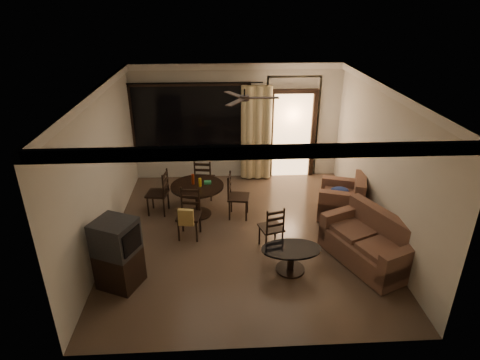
{
  "coord_description": "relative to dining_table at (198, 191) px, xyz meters",
  "views": [
    {
      "loc": [
        -0.44,
        -6.57,
        4.22
      ],
      "look_at": [
        -0.06,
        0.2,
        1.06
      ],
      "focal_mm": 30.0,
      "sensor_mm": 36.0,
      "label": 1
    }
  ],
  "objects": [
    {
      "name": "ground",
      "position": [
        0.9,
        -0.82,
        -0.54
      ],
      "size": [
        5.5,
        5.5,
        0.0
      ],
      "primitive_type": "plane",
      "color": "#7F6651",
      "rests_on": "ground"
    },
    {
      "name": "room_shell",
      "position": [
        1.5,
        0.95,
        1.29
      ],
      "size": [
        5.5,
        6.7,
        5.5
      ],
      "color": "beige",
      "rests_on": "ground"
    },
    {
      "name": "dining_table",
      "position": [
        0.0,
        0.0,
        0.0
      ],
      "size": [
        1.08,
        1.08,
        0.9
      ],
      "rotation": [
        0.0,
        0.0,
        -0.15
      ],
      "color": "black",
      "rests_on": "ground"
    },
    {
      "name": "dining_chair_west",
      "position": [
        -0.83,
        0.12,
        -0.25
      ],
      "size": [
        0.48,
        0.48,
        0.95
      ],
      "rotation": [
        0.0,
        0.0,
        -1.72
      ],
      "color": "black",
      "rests_on": "ground"
    },
    {
      "name": "dining_chair_east",
      "position": [
        0.83,
        -0.13,
        -0.25
      ],
      "size": [
        0.48,
        0.48,
        0.95
      ],
      "rotation": [
        0.0,
        0.0,
        1.42
      ],
      "color": "black",
      "rests_on": "ground"
    },
    {
      "name": "dining_chair_south",
      "position": [
        -0.13,
        -0.85,
        -0.23
      ],
      "size": [
        0.48,
        0.53,
        0.95
      ],
      "rotation": [
        0.0,
        0.0,
        -0.15
      ],
      "color": "black",
      "rests_on": "ground"
    },
    {
      "name": "dining_chair_north",
      "position": [
        0.12,
        0.78,
        -0.25
      ],
      "size": [
        0.48,
        0.48,
        0.95
      ],
      "rotation": [
        0.0,
        0.0,
        2.99
      ],
      "color": "black",
      "rests_on": "ground"
    },
    {
      "name": "tv_cabinet",
      "position": [
        -1.14,
        -2.16,
        0.04
      ],
      "size": [
        0.76,
        0.74,
        1.15
      ],
      "rotation": [
        0.0,
        0.0,
        -0.42
      ],
      "color": "black",
      "rests_on": "ground"
    },
    {
      "name": "sofa",
      "position": [
        3.01,
        -1.78,
        -0.2
      ],
      "size": [
        1.42,
        1.81,
        0.85
      ],
      "rotation": [
        0.0,
        0.0,
        0.42
      ],
      "color": "#4D2923",
      "rests_on": "ground"
    },
    {
      "name": "armchair",
      "position": [
        3.01,
        -0.22,
        -0.17
      ],
      "size": [
        1.11,
        1.11,
        0.88
      ],
      "rotation": [
        0.0,
        0.0,
        -0.33
      ],
      "color": "#4D2923",
      "rests_on": "ground"
    },
    {
      "name": "coffee_table",
      "position": [
        1.61,
        -1.97,
        -0.25
      ],
      "size": [
        0.99,
        0.6,
        0.44
      ],
      "rotation": [
        0.0,
        0.0,
        0.28
      ],
      "color": "black",
      "rests_on": "ground"
    },
    {
      "name": "side_chair",
      "position": [
        1.36,
        -1.3,
        -0.28
      ],
      "size": [
        0.48,
        0.48,
        0.88
      ],
      "rotation": [
        0.0,
        0.0,
        3.42
      ],
      "color": "black",
      "rests_on": "ground"
    }
  ]
}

